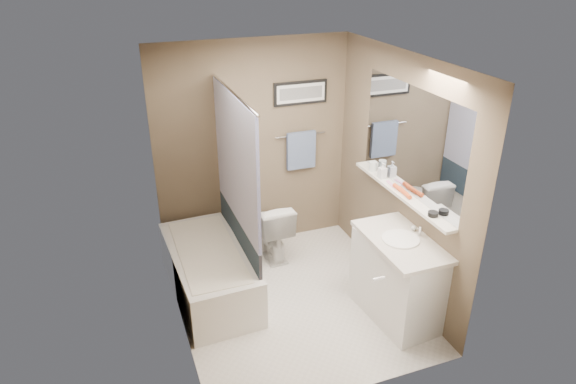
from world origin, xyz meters
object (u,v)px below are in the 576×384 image
object	(u,v)px
glass_jar	(373,166)
hair_brush_back	(400,189)
soap_bottle	(382,170)
toilet	(270,228)
hair_brush_front	(405,193)
vanity	(398,280)
bathtub	(209,272)
candle_bowl_near	(433,214)

from	to	relation	value
glass_jar	hair_brush_back	bearing A→B (deg)	-90.00
hair_brush_back	soap_bottle	distance (m)	0.35
hair_brush_back	toilet	bearing A→B (deg)	132.66
toilet	soap_bottle	distance (m)	1.47
hair_brush_front	glass_jar	world-z (taller)	glass_jar
vanity	bathtub	bearing A→B (deg)	144.06
toilet	hair_brush_back	size ratio (longest dim) A/B	3.11
bathtub	soap_bottle	bearing A→B (deg)	-9.65
toilet	hair_brush_front	size ratio (longest dim) A/B	3.11
bathtub	candle_bowl_near	xyz separation A→B (m)	(1.79, -1.10, 0.89)
bathtub	vanity	distance (m)	1.87
bathtub	hair_brush_back	world-z (taller)	hair_brush_back
vanity	candle_bowl_near	size ratio (longest dim) A/B	10.00
hair_brush_front	hair_brush_back	distance (m)	0.08
toilet	hair_brush_back	bearing A→B (deg)	131.15
candle_bowl_near	hair_brush_front	bearing A→B (deg)	90.00
toilet	soap_bottle	world-z (taller)	soap_bottle
vanity	soap_bottle	xyz separation A→B (m)	(0.19, 0.74, 0.80)
vanity	hair_brush_front	xyz separation A→B (m)	(0.19, 0.31, 0.74)
glass_jar	candle_bowl_near	bearing A→B (deg)	-90.00
toilet	glass_jar	distance (m)	1.37
candle_bowl_near	glass_jar	xyz separation A→B (m)	(0.00, 1.07, 0.03)
soap_bottle	bathtub	bearing A→B (deg)	172.87
candle_bowl_near	hair_brush_front	size ratio (longest dim) A/B	0.41
vanity	candle_bowl_near	world-z (taller)	candle_bowl_near
hair_brush_back	soap_bottle	world-z (taller)	soap_bottle
hair_brush_front	glass_jar	distance (m)	0.62
vanity	hair_brush_back	world-z (taller)	hair_brush_back
hair_brush_back	bathtub	bearing A→B (deg)	162.31
bathtub	glass_jar	world-z (taller)	glass_jar
toilet	hair_brush_front	bearing A→B (deg)	129.07
candle_bowl_near	vanity	bearing A→B (deg)	142.73
hair_brush_back	candle_bowl_near	bearing A→B (deg)	-90.00
toilet	glass_jar	bearing A→B (deg)	150.54
soap_bottle	toilet	bearing A→B (deg)	143.97
bathtub	hair_brush_back	size ratio (longest dim) A/B	6.82
candle_bowl_near	hair_brush_back	xyz separation A→B (m)	(0.00, 0.53, 0.00)
glass_jar	vanity	bearing A→B (deg)	-101.29
bathtub	toilet	xyz separation A→B (m)	(0.82, 0.48, 0.09)
hair_brush_front	soap_bottle	world-z (taller)	soap_bottle
hair_brush_front	soap_bottle	xyz separation A→B (m)	(0.00, 0.43, 0.06)
vanity	glass_jar	size ratio (longest dim) A/B	9.00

